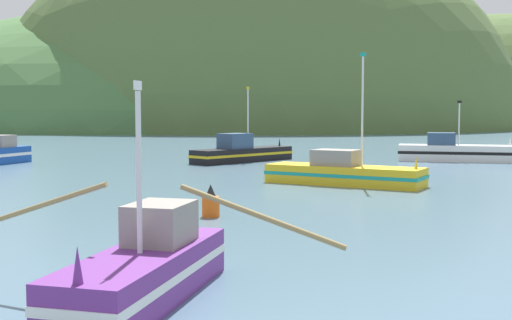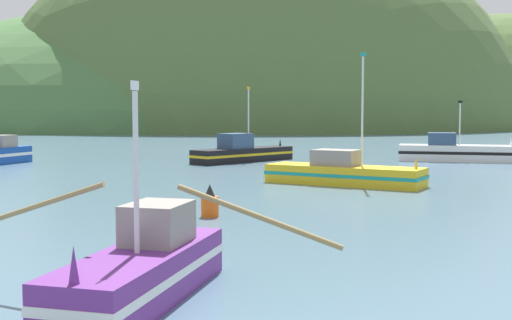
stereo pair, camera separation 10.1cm
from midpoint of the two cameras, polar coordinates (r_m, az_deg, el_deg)
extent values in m
ellipsoid|color=#516B38|center=(268.26, 20.68, 3.12)|extent=(121.94, 97.55, 84.60)
ellipsoid|color=#516B38|center=(171.42, 0.29, 2.89)|extent=(139.05, 111.24, 109.70)
ellipsoid|color=#47703D|center=(192.78, -7.37, 3.01)|extent=(184.75, 147.80, 67.23)
cube|color=gold|center=(37.10, 7.84, -1.37)|extent=(8.80, 7.56, 1.10)
cube|color=teal|center=(37.10, 7.84, -1.28)|extent=(8.89, 7.64, 0.20)
cone|color=gold|center=(35.66, 14.15, -0.23)|extent=(0.28, 0.28, 0.70)
cube|color=gray|center=(37.21, 7.15, 0.22)|extent=(3.15, 3.02, 0.92)
cylinder|color=silver|center=(36.53, 9.48, 4.30)|extent=(0.12, 0.12, 6.25)
cube|color=teal|center=(36.68, 9.54, 9.37)|extent=(0.30, 0.24, 0.20)
cube|color=#6B2D84|center=(14.55, -10.21, -10.21)|extent=(3.96, 6.35, 1.12)
cube|color=white|center=(14.53, -10.21, -10.00)|extent=(4.00, 6.42, 0.20)
cone|color=#6B2D84|center=(11.91, -16.01, -9.07)|extent=(0.26, 0.26, 0.70)
cube|color=gray|center=(15.15, -8.81, -5.61)|extent=(1.85, 2.04, 0.95)
cylinder|color=silver|center=(13.95, -10.71, -1.13)|extent=(0.12, 0.12, 3.53)
cube|color=white|center=(13.90, -10.82, 6.63)|extent=(0.16, 0.34, 0.20)
cylinder|color=#997F4C|center=(13.37, 0.27, -5.12)|extent=(3.40, 1.47, 1.28)
cylinder|color=#997F4C|center=(15.57, -19.33, -4.02)|extent=(3.40, 1.47, 1.28)
cube|color=black|center=(54.03, -1.22, 0.47)|extent=(9.36, 8.18, 1.16)
cube|color=gold|center=(54.03, -1.22, 0.53)|extent=(9.46, 8.26, 0.21)
cone|color=black|center=(57.40, 2.08, 1.62)|extent=(0.28, 0.28, 0.70)
cube|color=#334C6B|center=(53.29, -1.95, 1.73)|extent=(3.16, 3.06, 1.28)
cylinder|color=silver|center=(54.34, -0.78, 3.74)|extent=(0.12, 0.12, 5.01)
cube|color=gold|center=(54.38, -0.78, 6.51)|extent=(0.30, 0.25, 0.20)
cube|color=gray|center=(55.70, -21.97, 1.59)|extent=(2.19, 2.31, 0.99)
cube|color=white|center=(56.96, 17.48, 0.59)|extent=(9.75, 5.91, 1.40)
cube|color=black|center=(56.95, 17.48, 0.66)|extent=(9.85, 5.97, 0.25)
cone|color=white|center=(57.29, 21.87, 1.55)|extent=(0.26, 0.26, 0.70)
cube|color=#334C6B|center=(56.85, 16.29, 1.85)|extent=(2.90, 2.77, 1.06)
cylinder|color=silver|center=(56.87, 17.77, 3.09)|extent=(0.12, 0.12, 3.59)
cube|color=black|center=(56.87, 17.82, 5.02)|extent=(0.34, 0.16, 0.20)
cylinder|color=#E55914|center=(25.58, -4.22, -4.21)|extent=(0.71, 0.71, 0.82)
cone|color=black|center=(25.49, -4.22, -2.75)|extent=(0.43, 0.43, 0.50)
camera|label=1|loc=(0.05, -90.08, -0.01)|focal=44.41mm
camera|label=2|loc=(0.05, 89.92, 0.01)|focal=44.41mm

